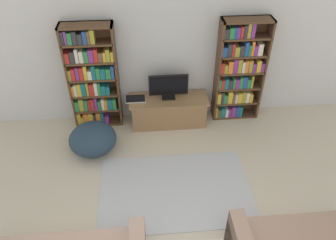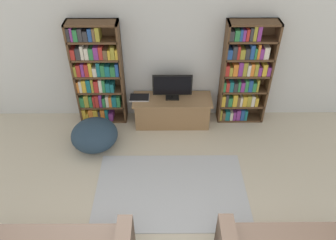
{
  "view_description": "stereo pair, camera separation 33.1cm",
  "coord_description": "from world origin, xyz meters",
  "px_view_note": "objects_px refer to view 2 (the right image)",
  "views": [
    {
      "loc": [
        -0.32,
        -0.96,
        3.87
      ],
      "look_at": [
        0.04,
        3.08,
        0.7
      ],
      "focal_mm": 35.0,
      "sensor_mm": 36.0,
      "label": 1
    },
    {
      "loc": [
        0.01,
        -0.97,
        3.87
      ],
      "look_at": [
        0.04,
        3.08,
        0.7
      ],
      "focal_mm": 35.0,
      "sensor_mm": 36.0,
      "label": 2
    }
  ],
  "objects_px": {
    "bookshelf_left": "(97,75)",
    "beanbag_ottoman": "(95,135)",
    "bookshelf_right": "(244,74)",
    "television": "(172,86)",
    "tv_stand": "(172,111)",
    "laptop": "(139,98)"
  },
  "relations": [
    {
      "from": "bookshelf_right",
      "to": "laptop",
      "type": "xyz_separation_m",
      "value": [
        -1.85,
        -0.12,
        -0.41
      ]
    },
    {
      "from": "television",
      "to": "laptop",
      "type": "relative_size",
      "value": 1.95
    },
    {
      "from": "bookshelf_left",
      "to": "beanbag_ottoman",
      "type": "relative_size",
      "value": 2.44
    },
    {
      "from": "bookshelf_right",
      "to": "television",
      "type": "bearing_deg",
      "value": -174.67
    },
    {
      "from": "television",
      "to": "bookshelf_left",
      "type": "bearing_deg",
      "value": 174.98
    },
    {
      "from": "bookshelf_left",
      "to": "television",
      "type": "bearing_deg",
      "value": -5.02
    },
    {
      "from": "tv_stand",
      "to": "beanbag_ottoman",
      "type": "relative_size",
      "value": 1.81
    },
    {
      "from": "television",
      "to": "beanbag_ottoman",
      "type": "relative_size",
      "value": 0.89
    },
    {
      "from": "bookshelf_right",
      "to": "beanbag_ottoman",
      "type": "xyz_separation_m",
      "value": [
        -2.59,
        -0.79,
        -0.72
      ]
    },
    {
      "from": "tv_stand",
      "to": "laptop",
      "type": "xyz_separation_m",
      "value": [
        -0.59,
        0.02,
        0.28
      ]
    },
    {
      "from": "tv_stand",
      "to": "beanbag_ottoman",
      "type": "height_order",
      "value": "tv_stand"
    },
    {
      "from": "bookshelf_left",
      "to": "tv_stand",
      "type": "distance_m",
      "value": 1.49
    },
    {
      "from": "television",
      "to": "laptop",
      "type": "bearing_deg",
      "value": 179.77
    },
    {
      "from": "tv_stand",
      "to": "television",
      "type": "bearing_deg",
      "value": 90.0
    },
    {
      "from": "tv_stand",
      "to": "television",
      "type": "distance_m",
      "value": 0.52
    },
    {
      "from": "beanbag_ottoman",
      "to": "bookshelf_left",
      "type": "bearing_deg",
      "value": 88.93
    },
    {
      "from": "bookshelf_right",
      "to": "television",
      "type": "xyz_separation_m",
      "value": [
        -1.26,
        -0.12,
        -0.17
      ]
    },
    {
      "from": "tv_stand",
      "to": "laptop",
      "type": "distance_m",
      "value": 0.66
    },
    {
      "from": "bookshelf_left",
      "to": "beanbag_ottoman",
      "type": "xyz_separation_m",
      "value": [
        -0.01,
        -0.78,
        -0.71
      ]
    },
    {
      "from": "bookshelf_right",
      "to": "laptop",
      "type": "bearing_deg",
      "value": -176.45
    },
    {
      "from": "bookshelf_left",
      "to": "bookshelf_right",
      "type": "xyz_separation_m",
      "value": [
        2.58,
        0.0,
        0.01
      ]
    },
    {
      "from": "bookshelf_left",
      "to": "beanbag_ottoman",
      "type": "bearing_deg",
      "value": -91.07
    }
  ]
}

